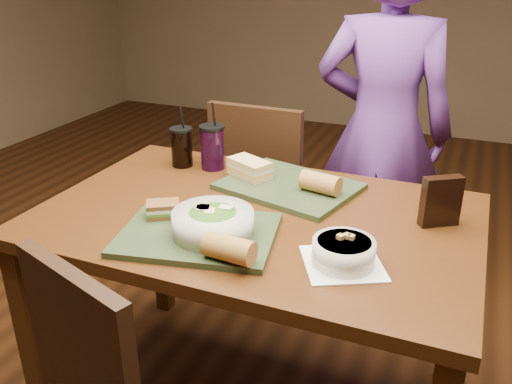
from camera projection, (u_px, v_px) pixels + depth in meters
dining_table at (256, 240)px, 1.67m from camera, size 1.30×0.85×0.75m
chair_far at (263, 193)px, 2.36m from camera, size 0.40×0.40×0.92m
diner at (382, 132)px, 2.26m from camera, size 0.59×0.41×1.57m
tray_near at (198, 234)px, 1.49m from camera, size 0.48×0.40×0.02m
tray_far at (289, 186)px, 1.80m from camera, size 0.49×0.41×0.02m
salad_bowl at (213, 221)px, 1.46m from camera, size 0.22×0.22×0.07m
soup_bowl at (344, 252)px, 1.35m from camera, size 0.26×0.26×0.08m
sandwich_near at (163, 209)px, 1.57m from camera, size 0.11×0.10×0.04m
sandwich_far at (250, 168)px, 1.85m from camera, size 0.17×0.14×0.06m
baguette_near at (229, 249)px, 1.33m from camera, size 0.13×0.07×0.06m
baguette_far at (320, 183)px, 1.72m from camera, size 0.14×0.09×0.06m
cup_cola at (182, 147)px, 1.97m from camera, size 0.08×0.08×0.22m
cup_berry at (212, 147)px, 1.95m from camera, size 0.09×0.09×0.25m
chip_bag at (441, 201)px, 1.53m from camera, size 0.11×0.09×0.15m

